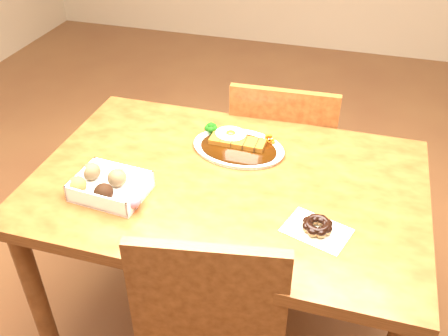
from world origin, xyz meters
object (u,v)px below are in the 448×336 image
(table, at_px, (228,204))
(chair_far, at_px, (283,161))
(katsu_curry_plate, at_px, (237,145))
(donut_box, at_px, (108,186))
(pon_de_ring, at_px, (317,226))

(table, relative_size, chair_far, 1.38)
(katsu_curry_plate, height_order, donut_box, katsu_curry_plate)
(pon_de_ring, bearing_deg, katsu_curry_plate, 133.62)
(katsu_curry_plate, distance_m, pon_de_ring, 0.45)
(katsu_curry_plate, xyz_separation_m, pon_de_ring, (0.31, -0.33, 0.00))
(chair_far, bearing_deg, table, 78.00)
(chair_far, distance_m, katsu_curry_plate, 0.47)
(chair_far, height_order, katsu_curry_plate, chair_far)
(chair_far, relative_size, pon_de_ring, 4.35)
(table, xyz_separation_m, katsu_curry_plate, (-0.02, 0.17, 0.11))
(katsu_curry_plate, bearing_deg, pon_de_ring, -46.38)
(table, height_order, pon_de_ring, pon_de_ring)
(table, relative_size, pon_de_ring, 6.00)
(chair_far, bearing_deg, donut_box, 57.27)
(donut_box, bearing_deg, pon_de_ring, 1.15)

